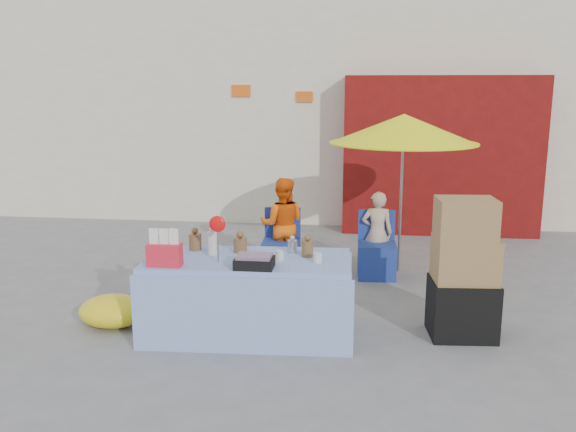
# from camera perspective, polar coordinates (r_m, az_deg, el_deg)

# --- Properties ---
(ground) EXTENTS (80.00, 80.00, 0.00)m
(ground) POSITION_cam_1_polar(r_m,az_deg,el_deg) (6.62, -1.42, -9.57)
(ground) COLOR slate
(ground) RESTS_ON ground
(backdrop) EXTENTS (14.00, 8.00, 7.80)m
(backdrop) POSITION_cam_1_polar(r_m,az_deg,el_deg) (13.62, 5.52, 14.88)
(backdrop) COLOR silver
(backdrop) RESTS_ON ground
(market_table) EXTENTS (2.10, 1.06, 1.25)m
(market_table) POSITION_cam_1_polar(r_m,az_deg,el_deg) (6.11, -3.81, -7.42)
(market_table) COLOR #8DAAE2
(market_table) RESTS_ON ground
(chair_left) EXTENTS (0.50, 0.49, 0.85)m
(chair_left) POSITION_cam_1_polar(r_m,az_deg,el_deg) (8.07, -0.64, -3.62)
(chair_left) COLOR navy
(chair_left) RESTS_ON ground
(chair_right) EXTENTS (0.50, 0.49, 0.85)m
(chair_right) POSITION_cam_1_polar(r_m,az_deg,el_deg) (8.00, 8.28, -3.88)
(chair_right) COLOR navy
(chair_right) RESTS_ON ground
(vendor_orange) EXTENTS (0.63, 0.50, 1.26)m
(vendor_orange) POSITION_cam_1_polar(r_m,az_deg,el_deg) (8.10, -0.52, -0.81)
(vendor_orange) COLOR #FF610D
(vendor_orange) RESTS_ON ground
(vendor_beige) EXTENTS (0.41, 0.28, 1.11)m
(vendor_beige) POSITION_cam_1_polar(r_m,az_deg,el_deg) (8.06, 8.33, -1.58)
(vendor_beige) COLOR tan
(vendor_beige) RESTS_ON ground
(umbrella) EXTENTS (1.90, 1.90, 2.09)m
(umbrella) POSITION_cam_1_polar(r_m,az_deg,el_deg) (8.01, 10.77, 7.96)
(umbrella) COLOR gray
(umbrella) RESTS_ON ground
(box_stack) EXTENTS (0.67, 0.56, 1.40)m
(box_stack) POSITION_cam_1_polar(r_m,az_deg,el_deg) (6.22, 16.13, -5.22)
(box_stack) COLOR black
(box_stack) RESTS_ON ground
(tarp_bundle) EXTENTS (0.75, 0.61, 0.32)m
(tarp_bundle) POSITION_cam_1_polar(r_m,az_deg,el_deg) (6.64, -16.06, -8.53)
(tarp_bundle) COLOR yellow
(tarp_bundle) RESTS_ON ground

